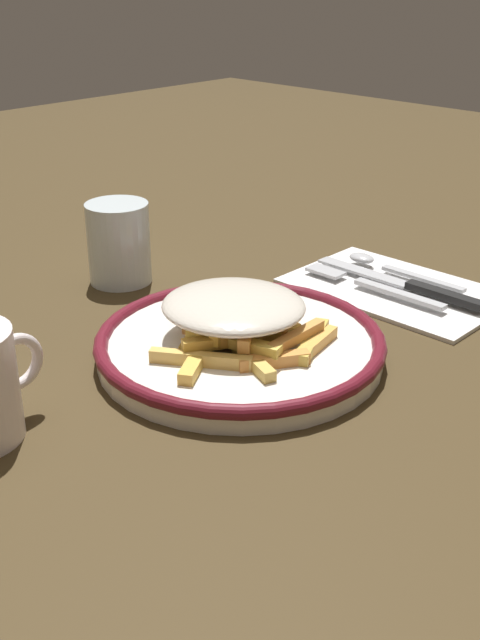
% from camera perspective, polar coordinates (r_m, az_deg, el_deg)
% --- Properties ---
extents(ground_plane, '(2.60, 2.60, 0.00)m').
position_cam_1_polar(ground_plane, '(0.74, 0.00, -2.77)').
color(ground_plane, '#41311A').
extents(plate, '(0.27, 0.27, 0.03)m').
position_cam_1_polar(plate, '(0.73, 0.00, -1.82)').
color(plate, white).
rests_on(plate, ground_plane).
extents(fries_heap, '(0.18, 0.17, 0.04)m').
position_cam_1_polar(fries_heap, '(0.72, -0.28, 0.35)').
color(fries_heap, gold).
rests_on(fries_heap, plate).
extents(napkin, '(0.15, 0.23, 0.01)m').
position_cam_1_polar(napkin, '(0.90, 11.18, 2.33)').
color(napkin, white).
rests_on(napkin, ground_plane).
extents(fork, '(0.02, 0.18, 0.01)m').
position_cam_1_polar(fork, '(0.88, 9.54, 2.46)').
color(fork, silver).
rests_on(fork, napkin).
extents(knife, '(0.02, 0.21, 0.01)m').
position_cam_1_polar(knife, '(0.89, 12.23, 2.44)').
color(knife, black).
rests_on(knife, napkin).
extents(spoon, '(0.02, 0.15, 0.01)m').
position_cam_1_polar(spoon, '(0.93, 10.40, 3.85)').
color(spoon, silver).
rests_on(spoon, napkin).
extents(water_glass, '(0.07, 0.07, 0.09)m').
position_cam_1_polar(water_glass, '(0.91, -8.72, 5.51)').
color(water_glass, silver).
rests_on(water_glass, ground_plane).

